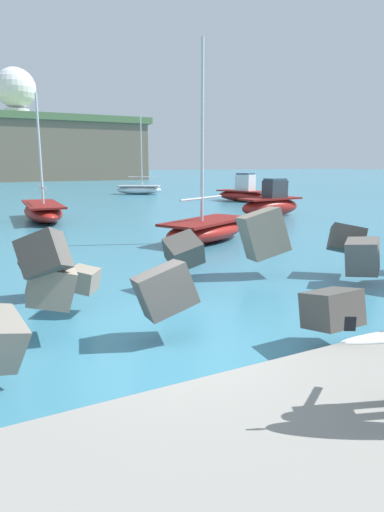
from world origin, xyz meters
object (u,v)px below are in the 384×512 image
object	(u,v)px
boat_mid_centre	(271,204)
radar_dome	(16,91)
boat_near_left	(242,193)
boat_far_left	(139,189)
boat_near_centre	(43,211)
boat_near_right	(207,229)

from	to	relation	value
boat_mid_centre	radar_dome	distance (m)	88.20
boat_near_left	boat_far_left	xyz separation A→B (m)	(-4.57, 12.18, -0.19)
boat_near_centre	radar_dome	size ratio (longest dim) A/B	0.57
boat_near_left	boat_near_right	bearing A→B (deg)	-128.07
boat_mid_centre	boat_far_left	distance (m)	22.03
boat_mid_centre	boat_near_left	bearing A→B (deg)	65.00
boat_near_right	radar_dome	bearing A→B (deg)	87.45
boat_near_left	boat_near_centre	world-z (taller)	boat_near_centre
boat_mid_centre	radar_dome	world-z (taller)	radar_dome
boat_near_centre	boat_far_left	xyz separation A→B (m)	(12.38, 17.76, -0.01)
boat_near_right	boat_mid_centre	xyz separation A→B (m)	(7.63, 5.75, 0.23)
boat_far_left	radar_dome	size ratio (longest dim) A/B	0.68
boat_near_left	radar_dome	xyz separation A→B (m)	(-8.12, 76.47, 17.78)
boat_near_left	boat_near_centre	bearing A→B (deg)	-161.76
boat_far_left	radar_dome	distance (m)	66.85
boat_near_left	boat_near_right	xyz separation A→B (m)	(-12.22, -15.60, -0.20)
boat_mid_centre	boat_near_right	bearing A→B (deg)	-142.99
boat_near_right	boat_far_left	bearing A→B (deg)	74.59
boat_near_centre	boat_mid_centre	size ratio (longest dim) A/B	1.52
boat_mid_centre	boat_near_centre	bearing A→B (deg)	160.94
boat_near_centre	boat_far_left	world-z (taller)	boat_far_left
boat_near_left	boat_mid_centre	bearing A→B (deg)	-115.00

